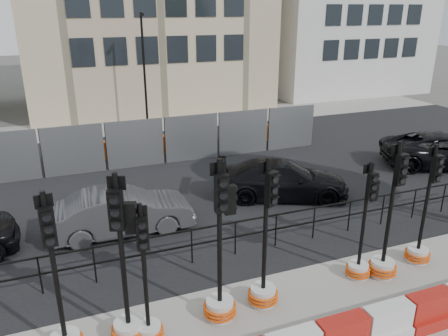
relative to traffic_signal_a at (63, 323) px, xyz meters
name	(u,v)px	position (x,y,z in m)	size (l,w,h in m)	color
ground	(254,279)	(4.36, 0.91, -0.70)	(120.00, 120.00, 0.00)	#51514C
road	(178,179)	(4.36, 7.91, -0.68)	(40.00, 14.00, 0.03)	black
sidewalk_far	(136,125)	(4.36, 16.91, -0.69)	(40.00, 4.00, 0.02)	gray
kerb_railing	(235,232)	(4.36, 2.11, -0.01)	(18.00, 0.04, 1.00)	black
heras_fencing	(172,142)	(4.92, 10.77, -0.04)	(14.33, 1.72, 2.00)	gray
lamp_post_far	(144,69)	(4.86, 15.89, 2.53)	(0.12, 0.56, 6.00)	black
traffic_signal_a	(63,323)	(0.00, 0.00, 0.00)	(0.66, 0.66, 3.37)	silver
traffic_signal_b	(127,305)	(1.19, -0.09, 0.15)	(0.70, 0.70, 3.57)	silver
traffic_signal_c	(148,314)	(1.55, -0.22, -0.08)	(0.59, 0.59, 2.99)	silver
traffic_signal_d	(220,283)	(3.11, -0.10, 0.16)	(0.71, 0.71, 3.59)	silver
traffic_signal_e	(264,276)	(4.16, -0.01, 0.02)	(0.68, 0.68, 3.45)	silver
traffic_signal_f	(361,251)	(6.79, 0.09, 0.02)	(0.59, 0.59, 3.01)	silver
traffic_signal_g	(385,250)	(7.37, -0.08, 0.02)	(0.68, 0.68, 3.47)	silver
traffic_signal_h	(420,239)	(8.66, 0.11, -0.04)	(0.63, 0.63, 3.20)	silver
car_b	(122,212)	(1.77, 4.45, -0.02)	(4.08, 1.44, 1.34)	#424246
car_c	(282,179)	(7.33, 5.05, -0.04)	(4.88, 3.39, 1.31)	black
car_d	(445,150)	(15.11, 5.44, 0.00)	(5.54, 4.11, 1.40)	black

